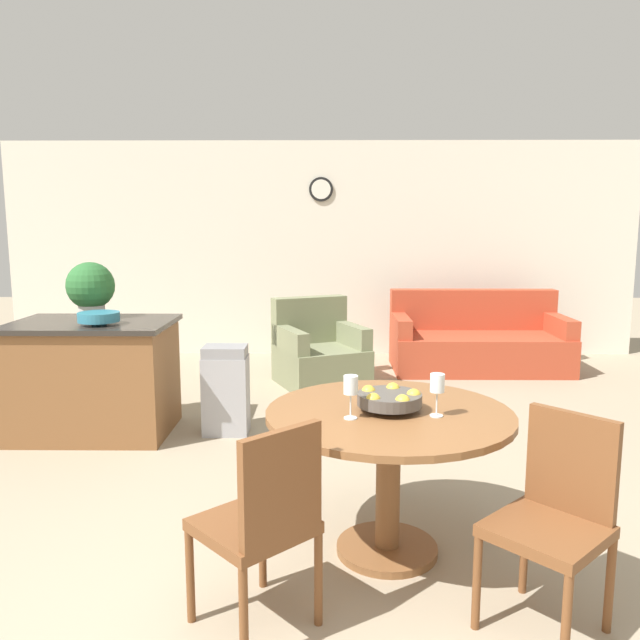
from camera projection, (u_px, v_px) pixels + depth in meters
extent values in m
cube|color=silver|center=(321.00, 250.00, 7.95)|extent=(8.00, 0.06, 2.70)
cylinder|color=black|center=(321.00, 189.00, 7.80)|extent=(0.30, 0.02, 0.30)
cylinder|color=white|center=(321.00, 189.00, 7.78)|extent=(0.24, 0.01, 0.24)
cylinder|color=brown|center=(387.00, 548.00, 3.22)|extent=(0.52, 0.52, 0.04)
cylinder|color=brown|center=(388.00, 482.00, 3.17)|extent=(0.12, 0.12, 0.68)
cylinder|color=brown|center=(389.00, 414.00, 3.11)|extent=(1.24, 1.24, 0.03)
cylinder|color=brown|center=(190.00, 576.00, 2.63)|extent=(0.04, 0.04, 0.41)
cylinder|color=brown|center=(262.00, 545.00, 2.89)|extent=(0.04, 0.04, 0.41)
cylinder|color=brown|center=(244.00, 618.00, 2.36)|extent=(0.04, 0.04, 0.41)
cylinder|color=brown|center=(318.00, 579.00, 2.61)|extent=(0.04, 0.04, 0.41)
cube|color=brown|center=(253.00, 526.00, 2.59)|extent=(0.59, 0.59, 0.05)
cube|color=brown|center=(281.00, 484.00, 2.41)|extent=(0.31, 0.29, 0.44)
cylinder|color=brown|center=(566.00, 626.00, 2.31)|extent=(0.04, 0.04, 0.41)
cylinder|color=brown|center=(477.00, 582.00, 2.59)|extent=(0.04, 0.04, 0.41)
cylinder|color=brown|center=(610.00, 585.00, 2.57)|extent=(0.04, 0.04, 0.41)
cylinder|color=brown|center=(524.00, 550.00, 2.84)|extent=(0.04, 0.04, 0.41)
cube|color=brown|center=(546.00, 531.00, 2.54)|extent=(0.59, 0.59, 0.05)
cube|color=brown|center=(571.00, 463.00, 2.63)|extent=(0.29, 0.31, 0.44)
cylinder|color=#4C4742|center=(389.00, 408.00, 3.11)|extent=(0.12, 0.12, 0.03)
cylinder|color=#4C4742|center=(390.00, 399.00, 3.10)|extent=(0.32, 0.32, 0.06)
sphere|color=gold|center=(414.00, 396.00, 3.09)|extent=(0.08, 0.08, 0.08)
sphere|color=gold|center=(393.00, 390.00, 3.21)|extent=(0.08, 0.08, 0.08)
sphere|color=gold|center=(368.00, 392.00, 3.16)|extent=(0.08, 0.08, 0.08)
sphere|color=gold|center=(373.00, 401.00, 3.02)|extent=(0.08, 0.08, 0.08)
sphere|color=gold|center=(403.00, 402.00, 2.99)|extent=(0.08, 0.08, 0.08)
cylinder|color=silver|center=(350.00, 418.00, 2.98)|extent=(0.06, 0.06, 0.01)
cylinder|color=silver|center=(351.00, 406.00, 2.97)|extent=(0.01, 0.01, 0.12)
cylinder|color=silver|center=(351.00, 385.00, 2.96)|extent=(0.07, 0.07, 0.09)
cylinder|color=silver|center=(436.00, 416.00, 3.02)|extent=(0.06, 0.06, 0.01)
cylinder|color=silver|center=(437.00, 403.00, 3.01)|extent=(0.01, 0.01, 0.12)
cylinder|color=silver|center=(437.00, 383.00, 2.99)|extent=(0.07, 0.07, 0.09)
cube|color=brown|center=(95.00, 380.00, 5.00)|extent=(1.19, 0.81, 0.88)
cube|color=#2D2823|center=(91.00, 324.00, 4.93)|extent=(1.25, 0.87, 0.04)
cylinder|color=teal|center=(99.00, 323.00, 4.76)|extent=(0.11, 0.11, 0.02)
cylinder|color=teal|center=(99.00, 317.00, 4.76)|extent=(0.31, 0.31, 0.07)
cylinder|color=beige|center=(92.00, 310.00, 5.11)|extent=(0.21, 0.21, 0.12)
sphere|color=#2D6B33|center=(90.00, 286.00, 5.08)|extent=(0.39, 0.39, 0.39)
cube|color=#9E9EA3|center=(226.00, 395.00, 5.01)|extent=(0.36, 0.27, 0.63)
cube|color=gray|center=(225.00, 351.00, 4.96)|extent=(0.34, 0.26, 0.09)
cube|color=#B24228|center=(478.00, 352.00, 7.20)|extent=(1.97, 0.96, 0.42)
cube|color=#B24228|center=(472.00, 309.00, 7.50)|extent=(1.97, 0.21, 0.48)
cube|color=#B24228|center=(400.00, 343.00, 7.19)|extent=(0.16, 0.88, 0.63)
cube|color=#B24228|center=(557.00, 343.00, 7.17)|extent=(0.16, 0.88, 0.63)
cube|color=#7A7F5B|center=(321.00, 366.00, 6.54)|extent=(1.08, 1.09, 0.40)
cube|color=#7A7F5B|center=(309.00, 320.00, 6.76)|extent=(0.82, 0.50, 0.50)
cube|color=#7A7F5B|center=(290.00, 358.00, 6.39)|extent=(0.43, 0.75, 0.62)
cube|color=#7A7F5B|center=(351.00, 353.00, 6.65)|extent=(0.43, 0.75, 0.62)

